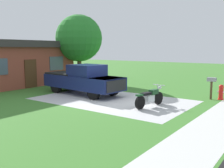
{
  "coord_description": "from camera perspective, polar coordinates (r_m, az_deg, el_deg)",
  "views": [
    {
      "loc": [
        -11.5,
        -8.38,
        2.9
      ],
      "look_at": [
        0.08,
        0.07,
        0.9
      ],
      "focal_mm": 40.95,
      "sensor_mm": 36.0,
      "label": 1
    }
  ],
  "objects": [
    {
      "name": "ground_plane",
      "position": [
        14.52,
        0.03,
        -3.58
      ],
      "size": [
        80.0,
        80.0,
        0.0
      ],
      "primitive_type": "plane",
      "color": "#3D772C"
    },
    {
      "name": "driveway_pad",
      "position": [
        14.52,
        0.03,
        -3.56
      ],
      "size": [
        5.35,
        8.66,
        0.01
      ],
      "primitive_type": "cube",
      "color": "beige",
      "rests_on": "ground"
    },
    {
      "name": "motorcycle",
      "position": [
        12.92,
        8.46,
        -2.97
      ],
      "size": [
        2.21,
        0.7,
        1.09
      ],
      "color": "black",
      "rests_on": "ground"
    },
    {
      "name": "pickup_truck",
      "position": [
        16.4,
        -6.66,
        1.07
      ],
      "size": [
        2.46,
        5.76,
        1.9
      ],
      "color": "black",
      "rests_on": "ground"
    },
    {
      "name": "fire_hydrant",
      "position": [
        15.8,
        23.15,
        -1.71
      ],
      "size": [
        0.32,
        0.4,
        0.87
      ],
      "color": "red",
      "rests_on": "ground"
    },
    {
      "name": "mailbox",
      "position": [
        15.59,
        21.34,
        0.32
      ],
      "size": [
        0.26,
        0.48,
        1.26
      ],
      "color": "#4C3823",
      "rests_on": "ground"
    },
    {
      "name": "shade_tree",
      "position": [
        22.31,
        -7.39,
        10.07
      ],
      "size": [
        3.98,
        3.98,
        5.75
      ],
      "color": "brown",
      "rests_on": "ground"
    },
    {
      "name": "neighbor_house",
      "position": [
        21.8,
        -21.71,
        4.46
      ],
      "size": [
        9.6,
        5.6,
        3.5
      ],
      "color": "brown",
      "rests_on": "ground"
    }
  ]
}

